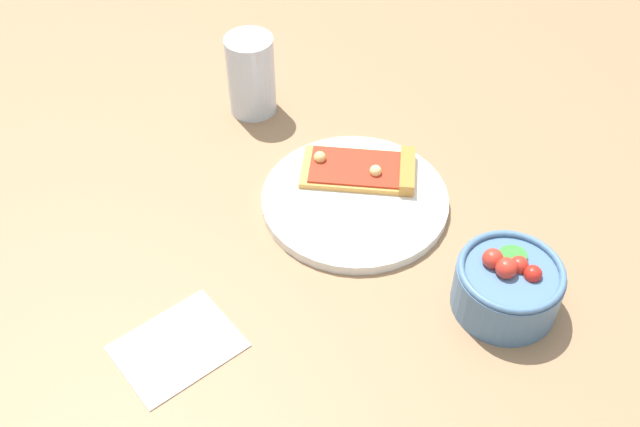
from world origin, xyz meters
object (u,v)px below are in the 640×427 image
plate (355,200)px  pizza_slice_main (366,169)px  paper_napkin (178,346)px  salad_bowl (507,285)px  soda_glass (251,78)px

plate → pizza_slice_main: 0.05m
pizza_slice_main → paper_napkin: (-0.18, 0.31, -0.02)m
salad_bowl → plate: bearing=24.8°
soda_glass → salad_bowl: bearing=-160.1°
plate → paper_napkin: 0.31m
soda_glass → plate: bearing=-164.8°
pizza_slice_main → salad_bowl: bearing=-164.8°
paper_napkin → plate: bearing=-62.6°
plate → pizza_slice_main: bearing=-40.0°
pizza_slice_main → soda_glass: bearing=25.2°
plate → soda_glass: (0.25, 0.07, 0.05)m
plate → salad_bowl: size_ratio=2.02×
pizza_slice_main → plate: bearing=140.0°
plate → soda_glass: 0.26m
soda_glass → paper_napkin: bearing=152.0°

